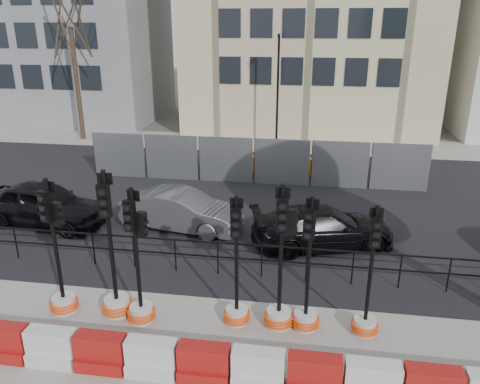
% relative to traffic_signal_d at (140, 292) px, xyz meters
% --- Properties ---
extents(ground, '(120.00, 120.00, 0.00)m').
position_rel_traffic_signal_d_xyz_m(ground, '(1.34, 1.16, -0.79)').
color(ground, '#51514C').
rests_on(ground, ground).
extents(sidewalk_near, '(40.00, 6.00, 0.02)m').
position_rel_traffic_signal_d_xyz_m(sidewalk_near, '(1.34, -1.84, -0.78)').
color(sidewalk_near, gray).
rests_on(sidewalk_near, ground).
extents(road, '(40.00, 14.00, 0.03)m').
position_rel_traffic_signal_d_xyz_m(road, '(1.34, 8.16, -0.77)').
color(road, black).
rests_on(road, ground).
extents(sidewalk_far, '(40.00, 4.00, 0.02)m').
position_rel_traffic_signal_d_xyz_m(sidewalk_far, '(1.34, 17.16, -0.78)').
color(sidewalk_far, gray).
rests_on(sidewalk_far, ground).
extents(building_grey, '(11.00, 9.06, 14.00)m').
position_rel_traffic_signal_d_xyz_m(building_grey, '(-12.66, 23.15, 6.21)').
color(building_grey, gray).
rests_on(building_grey, ground).
extents(kerb_railing, '(18.00, 0.04, 1.00)m').
position_rel_traffic_signal_d_xyz_m(kerb_railing, '(1.34, 2.36, -0.10)').
color(kerb_railing, black).
rests_on(kerb_railing, ground).
extents(heras_fencing, '(14.33, 1.72, 2.00)m').
position_rel_traffic_signal_d_xyz_m(heras_fencing, '(1.33, 10.96, -0.11)').
color(heras_fencing, gray).
rests_on(heras_fencing, ground).
extents(lamp_post_far, '(0.12, 0.56, 6.00)m').
position_rel_traffic_signal_d_xyz_m(lamp_post_far, '(1.84, 16.14, 2.43)').
color(lamp_post_far, black).
rests_on(lamp_post_far, ground).
extents(tree_bare_far, '(2.00, 2.00, 9.00)m').
position_rel_traffic_signal_d_xyz_m(tree_bare_far, '(-9.66, 16.66, 5.86)').
color(tree_bare_far, '#473828').
rests_on(tree_bare_far, ground).
extents(barrier_row, '(16.75, 0.50, 0.80)m').
position_rel_traffic_signal_d_xyz_m(barrier_row, '(1.34, -1.64, -0.42)').
color(barrier_row, '#B30E19').
rests_on(barrier_row, ground).
extents(traffic_signal_b, '(0.67, 0.67, 3.39)m').
position_rel_traffic_signal_d_xyz_m(traffic_signal_b, '(-1.97, 0.08, 0.02)').
color(traffic_signal_b, silver).
rests_on(traffic_signal_b, ground).
extents(traffic_signal_c, '(0.71, 0.71, 3.61)m').
position_rel_traffic_signal_d_xyz_m(traffic_signal_c, '(-0.67, 0.17, -0.04)').
color(traffic_signal_c, silver).
rests_on(traffic_signal_c, ground).
extents(traffic_signal_d, '(0.65, 0.65, 3.31)m').
position_rel_traffic_signal_d_xyz_m(traffic_signal_d, '(0.00, 0.00, 0.00)').
color(traffic_signal_d, silver).
rests_on(traffic_signal_d, ground).
extents(traffic_signal_e, '(0.62, 0.62, 3.16)m').
position_rel_traffic_signal_d_xyz_m(traffic_signal_e, '(2.19, 0.27, -0.14)').
color(traffic_signal_e, silver).
rests_on(traffic_signal_e, ground).
extents(traffic_signal_f, '(0.68, 0.68, 3.45)m').
position_rel_traffic_signal_d_xyz_m(traffic_signal_f, '(3.18, 0.29, 0.03)').
color(traffic_signal_f, silver).
rests_on(traffic_signal_f, ground).
extents(traffic_signal_g, '(0.63, 0.63, 3.22)m').
position_rel_traffic_signal_d_xyz_m(traffic_signal_g, '(3.77, 0.31, -0.12)').
color(traffic_signal_g, silver).
rests_on(traffic_signal_g, ground).
extents(traffic_signal_h, '(0.61, 0.61, 3.10)m').
position_rel_traffic_signal_d_xyz_m(traffic_signal_h, '(5.09, 0.31, -0.15)').
color(traffic_signal_h, silver).
rests_on(traffic_signal_h, ground).
extents(car_a, '(2.94, 4.84, 1.49)m').
position_rel_traffic_signal_d_xyz_m(car_a, '(-5.16, 4.81, -0.05)').
color(car_a, black).
rests_on(car_a, ground).
extents(car_b, '(2.67, 4.47, 1.33)m').
position_rel_traffic_signal_d_xyz_m(car_b, '(-0.44, 5.17, -0.13)').
color(car_b, '#4C4C51').
rests_on(car_b, ground).
extents(car_c, '(4.23, 5.38, 1.27)m').
position_rel_traffic_signal_d_xyz_m(car_c, '(4.19, 4.58, -0.15)').
color(car_c, black).
rests_on(car_c, ground).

